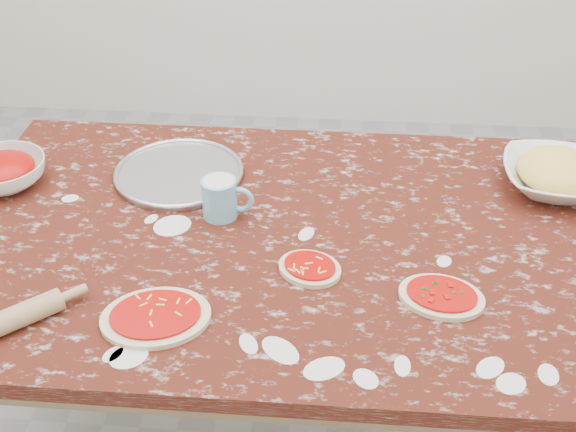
{
  "coord_description": "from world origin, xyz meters",
  "views": [
    {
      "loc": [
        0.11,
        -1.35,
        1.76
      ],
      "look_at": [
        0.0,
        0.0,
        0.8
      ],
      "focal_mm": 45.13,
      "sensor_mm": 36.0,
      "label": 1
    }
  ],
  "objects_px": {
    "pizza_tray": "(179,174)",
    "flour_mug": "(221,198)",
    "sauce_bowl": "(4,173)",
    "cheese_bowl": "(557,177)",
    "worktable": "(288,261)",
    "rolling_pin": "(3,323)"
  },
  "relations": [
    {
      "from": "worktable",
      "to": "flour_mug",
      "type": "relative_size",
      "value": 12.7
    },
    {
      "from": "sauce_bowl",
      "to": "flour_mug",
      "type": "xyz_separation_m",
      "value": [
        0.58,
        -0.09,
        0.02
      ]
    },
    {
      "from": "sauce_bowl",
      "to": "cheese_bowl",
      "type": "distance_m",
      "value": 1.4
    },
    {
      "from": "flour_mug",
      "to": "pizza_tray",
      "type": "bearing_deg",
      "value": 130.12
    },
    {
      "from": "worktable",
      "to": "pizza_tray",
      "type": "height_order",
      "value": "pizza_tray"
    },
    {
      "from": "worktable",
      "to": "rolling_pin",
      "type": "distance_m",
      "value": 0.65
    },
    {
      "from": "worktable",
      "to": "pizza_tray",
      "type": "relative_size",
      "value": 4.88
    },
    {
      "from": "sauce_bowl",
      "to": "rolling_pin",
      "type": "relative_size",
      "value": 0.9
    },
    {
      "from": "worktable",
      "to": "pizza_tray",
      "type": "xyz_separation_m",
      "value": [
        -0.3,
        0.23,
        0.09
      ]
    },
    {
      "from": "pizza_tray",
      "to": "rolling_pin",
      "type": "xyz_separation_m",
      "value": [
        -0.23,
        -0.59,
        0.02
      ]
    },
    {
      "from": "pizza_tray",
      "to": "flour_mug",
      "type": "height_order",
      "value": "flour_mug"
    },
    {
      "from": "pizza_tray",
      "to": "cheese_bowl",
      "type": "relative_size",
      "value": 1.21
    },
    {
      "from": "worktable",
      "to": "rolling_pin",
      "type": "height_order",
      "value": "rolling_pin"
    },
    {
      "from": "sauce_bowl",
      "to": "flour_mug",
      "type": "bearing_deg",
      "value": -9.18
    },
    {
      "from": "pizza_tray",
      "to": "cheese_bowl",
      "type": "bearing_deg",
      "value": 1.18
    },
    {
      "from": "cheese_bowl",
      "to": "worktable",
      "type": "bearing_deg",
      "value": -159.57
    },
    {
      "from": "sauce_bowl",
      "to": "flour_mug",
      "type": "height_order",
      "value": "flour_mug"
    },
    {
      "from": "worktable",
      "to": "sauce_bowl",
      "type": "relative_size",
      "value": 7.45
    },
    {
      "from": "sauce_bowl",
      "to": "rolling_pin",
      "type": "distance_m",
      "value": 0.56
    },
    {
      "from": "pizza_tray",
      "to": "flour_mug",
      "type": "distance_m",
      "value": 0.22
    },
    {
      "from": "pizza_tray",
      "to": "flour_mug",
      "type": "relative_size",
      "value": 2.6
    },
    {
      "from": "flour_mug",
      "to": "rolling_pin",
      "type": "distance_m",
      "value": 0.56
    }
  ]
}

